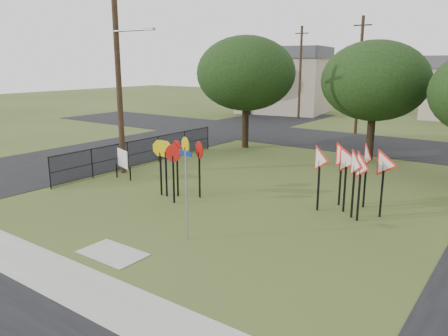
# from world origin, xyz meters

# --- Properties ---
(ground) EXTENTS (140.00, 140.00, 0.00)m
(ground) POSITION_xyz_m (0.00, 0.00, 0.00)
(ground) COLOR #384B1C
(sidewalk) EXTENTS (30.00, 1.60, 0.02)m
(sidewalk) POSITION_xyz_m (0.00, -4.20, 0.01)
(sidewalk) COLOR #989890
(sidewalk) RESTS_ON ground
(planting_strip) EXTENTS (30.00, 0.80, 0.02)m
(planting_strip) POSITION_xyz_m (0.00, -5.40, 0.01)
(planting_strip) COLOR #384B1C
(planting_strip) RESTS_ON ground
(street_left) EXTENTS (8.00, 50.00, 0.02)m
(street_left) POSITION_xyz_m (-12.00, 10.00, 0.01)
(street_left) COLOR black
(street_left) RESTS_ON ground
(street_far) EXTENTS (60.00, 8.00, 0.02)m
(street_far) POSITION_xyz_m (0.00, 20.00, 0.01)
(street_far) COLOR black
(street_far) RESTS_ON ground
(curb_pad) EXTENTS (2.00, 1.20, 0.02)m
(curb_pad) POSITION_xyz_m (0.00, -2.40, 0.01)
(curb_pad) COLOR #989890
(curb_pad) RESTS_ON ground
(street_name_sign) EXTENTS (0.59, 0.14, 2.91)m
(street_name_sign) POSITION_xyz_m (1.08, -0.24, 1.67)
(street_name_sign) COLOR #94979C
(street_name_sign) RESTS_ON ground
(stop_sign_cluster) EXTENTS (2.27, 1.87, 2.42)m
(stop_sign_cluster) POSITION_xyz_m (-2.28, 3.06, 1.80)
(stop_sign_cluster) COLOR black
(stop_sign_cluster) RESTS_ON ground
(yield_sign_cluster) EXTENTS (3.22, 2.52, 2.59)m
(yield_sign_cluster) POSITION_xyz_m (4.42, 5.33, 1.89)
(yield_sign_cluster) COLOR black
(yield_sign_cluster) RESTS_ON ground
(info_board) EXTENTS (1.12, 0.43, 1.46)m
(info_board) POSITION_xyz_m (-6.32, 3.63, 0.97)
(info_board) COLOR black
(info_board) RESTS_ON ground
(utility_pole_main) EXTENTS (3.55, 0.33, 10.00)m
(utility_pole_main) POSITION_xyz_m (-7.24, 4.50, 5.21)
(utility_pole_main) COLOR #3A281A
(utility_pole_main) RESTS_ON ground
(far_pole_a) EXTENTS (1.40, 0.24, 9.00)m
(far_pole_a) POSITION_xyz_m (-2.00, 24.00, 4.60)
(far_pole_a) COLOR #3A281A
(far_pole_a) RESTS_ON ground
(far_pole_c) EXTENTS (1.40, 0.24, 9.00)m
(far_pole_c) POSITION_xyz_m (-10.00, 30.00, 4.60)
(far_pole_c) COLOR #3A281A
(far_pole_c) RESTS_ON ground
(fence_run) EXTENTS (0.05, 11.55, 1.50)m
(fence_run) POSITION_xyz_m (-7.60, 6.25, 0.78)
(fence_run) COLOR black
(fence_run) RESTS_ON ground
(house_left) EXTENTS (10.58, 8.88, 7.20)m
(house_left) POSITION_xyz_m (-14.00, 34.00, 3.65)
(house_left) COLOR #B8A994
(house_left) RESTS_ON ground
(tree_near_left) EXTENTS (6.40, 6.40, 7.27)m
(tree_near_left) POSITION_xyz_m (-6.00, 14.00, 4.86)
(tree_near_left) COLOR black
(tree_near_left) RESTS_ON ground
(tree_near_mid) EXTENTS (6.00, 6.00, 6.80)m
(tree_near_mid) POSITION_xyz_m (2.00, 15.00, 4.54)
(tree_near_mid) COLOR black
(tree_near_mid) RESTS_ON ground
(tree_far_left) EXTENTS (6.80, 6.80, 7.73)m
(tree_far_left) POSITION_xyz_m (-16.00, 30.00, 5.17)
(tree_far_left) COLOR black
(tree_far_left) RESTS_ON ground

